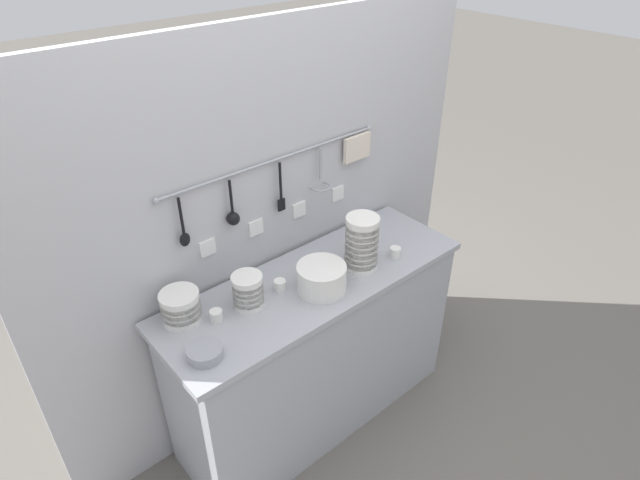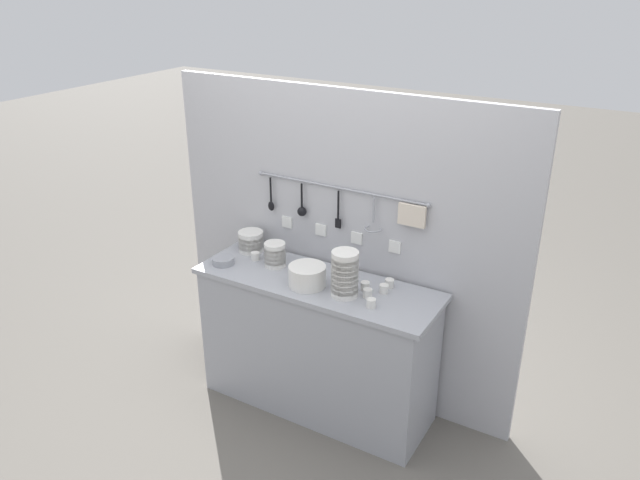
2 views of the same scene
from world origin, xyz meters
TOP-DOWN VIEW (x-y plane):
  - ground_plane at (0.00, 0.00)m, footprint 20.00×20.00m
  - counter at (0.00, 0.00)m, footprint 1.44×0.48m
  - back_wall at (0.00, 0.28)m, footprint 2.24×0.11m
  - bowl_stack_tall_left at (-0.31, 0.04)m, footprint 0.13×0.13m
  - bowl_stack_wide_centre at (-0.56, 0.14)m, footprint 0.16×0.16m
  - bowl_stack_back_corner at (0.21, -0.07)m, footprint 0.15×0.15m
  - plate_stack at (-0.02, -0.07)m, footprint 0.21×0.21m
  - steel_mixing_bowl at (-0.60, -0.09)m, footprint 0.13×0.13m
  - cup_beside_plates at (0.39, 0.14)m, footprint 0.05×0.05m
  - cup_edge_far at (0.33, -0.02)m, footprint 0.05×0.05m
  - cup_by_caddy at (0.28, 0.05)m, footprint 0.05×0.05m
  - cup_front_left at (0.39, 0.07)m, footprint 0.05×0.05m
  - cup_centre at (-0.46, 0.05)m, footprint 0.05×0.05m
  - cup_back_left at (0.39, -0.11)m, footprint 0.05×0.05m
  - cup_front_right at (-0.16, 0.04)m, footprint 0.05×0.05m

SIDE VIEW (x-z plane):
  - ground_plane at x=0.00m, z-range 0.00..0.00m
  - counter at x=0.00m, z-range 0.00..0.86m
  - steel_mixing_bowl at x=-0.60m, z-range 0.86..0.90m
  - cup_beside_plates at x=0.39m, z-range 0.86..0.91m
  - cup_edge_far at x=0.33m, z-range 0.86..0.91m
  - cup_by_caddy at x=0.28m, z-range 0.86..0.91m
  - cup_front_left at x=0.39m, z-range 0.86..0.91m
  - cup_centre at x=-0.46m, z-range 0.86..0.91m
  - cup_back_left at x=0.39m, z-range 0.86..0.91m
  - cup_front_right at x=-0.16m, z-range 0.86..0.91m
  - plate_stack at x=-0.02m, z-range 0.86..0.98m
  - bowl_stack_wide_centre at x=-0.56m, z-range 0.86..0.99m
  - bowl_stack_tall_left at x=-0.31m, z-range 0.86..1.00m
  - back_wall at x=0.00m, z-range 0.00..1.90m
  - bowl_stack_back_corner at x=0.21m, z-range 0.86..1.12m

